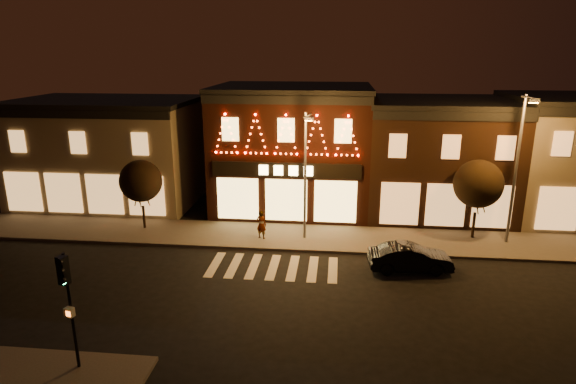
% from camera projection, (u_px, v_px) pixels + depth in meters
% --- Properties ---
extents(ground, '(120.00, 120.00, 0.00)m').
position_uv_depth(ground, '(260.00, 307.00, 20.64)').
color(ground, black).
rests_on(ground, ground).
extents(sidewalk_far, '(44.00, 4.00, 0.15)m').
position_uv_depth(sidewalk_far, '(317.00, 238.00, 28.04)').
color(sidewalk_far, '#47423D').
rests_on(sidewalk_far, ground).
extents(building_left, '(12.20, 8.28, 7.30)m').
position_uv_depth(building_left, '(110.00, 151.00, 34.27)').
color(building_left, '#7E715A').
rests_on(building_left, ground).
extents(building_pulp, '(10.20, 8.34, 8.30)m').
position_uv_depth(building_pulp, '(293.00, 148.00, 32.79)').
color(building_pulp, black).
rests_on(building_pulp, ground).
extents(building_right_a, '(9.20, 8.28, 7.50)m').
position_uv_depth(building_right_a, '(436.00, 157.00, 31.95)').
color(building_right_a, black).
rests_on(building_right_a, ground).
extents(traffic_signal_near, '(0.35, 0.44, 4.18)m').
position_uv_depth(traffic_signal_near, '(67.00, 290.00, 15.60)').
color(traffic_signal_near, black).
rests_on(traffic_signal_near, sidewalk_near).
extents(streetlamp_mid, '(0.57, 1.65, 7.17)m').
position_uv_depth(streetlamp_mid, '(306.00, 167.00, 26.52)').
color(streetlamp_mid, '#59595E').
rests_on(streetlamp_mid, sidewalk_far).
extents(streetlamp_right, '(0.55, 1.88, 8.18)m').
position_uv_depth(streetlamp_right, '(518.00, 159.00, 25.72)').
color(streetlamp_right, '#59595E').
rests_on(streetlamp_right, sidewalk_far).
extents(tree_left, '(2.50, 2.50, 4.18)m').
position_uv_depth(tree_left, '(141.00, 181.00, 28.66)').
color(tree_left, black).
rests_on(tree_left, sidewalk_far).
extents(tree_right, '(2.72, 2.72, 4.55)m').
position_uv_depth(tree_right, '(478.00, 184.00, 27.07)').
color(tree_right, black).
rests_on(tree_right, sidewalk_far).
extents(dark_sedan, '(4.16, 1.76, 1.34)m').
position_uv_depth(dark_sedan, '(410.00, 258.00, 23.91)').
color(dark_sedan, black).
rests_on(dark_sedan, ground).
extents(pedestrian, '(0.71, 0.59, 1.67)m').
position_uv_depth(pedestrian, '(261.00, 224.00, 27.58)').
color(pedestrian, gray).
rests_on(pedestrian, sidewalk_far).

